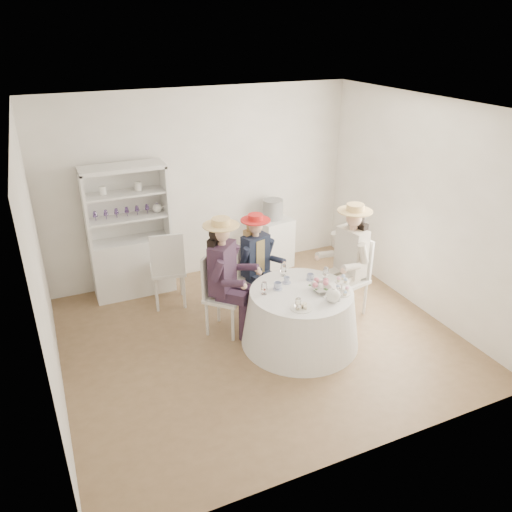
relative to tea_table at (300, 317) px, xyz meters
name	(u,v)px	position (x,y,z in m)	size (l,w,h in m)	color
ground	(259,337)	(-0.41, 0.26, -0.34)	(4.50, 4.50, 0.00)	brown
ceiling	(260,108)	(-0.41, 0.26, 2.36)	(4.50, 4.50, 0.00)	white
wall_back	(202,185)	(-0.41, 2.26, 1.01)	(4.50, 4.50, 0.00)	silver
wall_front	(368,327)	(-0.41, -1.74, 1.01)	(4.50, 4.50, 0.00)	silver
wall_left	(40,273)	(-2.66, 0.26, 1.01)	(4.50, 4.50, 0.00)	silver
wall_right	(422,207)	(1.84, 0.26, 1.01)	(4.50, 4.50, 0.00)	silver
tea_table	(300,317)	(0.00, 0.00, 0.00)	(1.39, 1.39, 0.68)	white
hutch	(131,250)	(-1.53, 2.03, 0.31)	(1.23, 0.79, 1.82)	silver
side_table	(272,242)	(0.61, 2.01, 0.05)	(0.50, 0.50, 0.77)	silver
hatbox	(273,209)	(0.61, 2.01, 0.58)	(0.30, 0.30, 0.30)	black
guest_left	(224,270)	(-0.72, 0.57, 0.50)	(0.63, 0.63, 1.48)	silver
guest_mid	(257,257)	(-0.16, 0.91, 0.41)	(0.50, 0.53, 1.32)	silver
guest_right	(350,254)	(0.86, 0.33, 0.51)	(0.60, 0.56, 1.50)	silver
spare_chair	(168,267)	(-1.19, 1.44, 0.24)	(0.52, 0.52, 1.08)	silver
teacup_a	(278,286)	(-0.23, 0.16, 0.38)	(0.10, 0.10, 0.08)	white
teacup_b	(287,280)	(-0.06, 0.25, 0.38)	(0.07, 0.07, 0.07)	white
teacup_c	(310,277)	(0.23, 0.21, 0.38)	(0.08, 0.08, 0.07)	white
flower_bowl	(322,289)	(0.20, -0.10, 0.37)	(0.23, 0.23, 0.06)	white
flower_arrangement	(319,283)	(0.20, -0.05, 0.42)	(0.17, 0.17, 0.06)	#E07087
table_teapot	(333,295)	(0.21, -0.33, 0.42)	(0.23, 0.17, 0.18)	white
sandwich_plate	(301,307)	(-0.18, -0.32, 0.36)	(0.24, 0.24, 0.05)	white
cupcake_stand	(342,287)	(0.39, -0.22, 0.42)	(0.22, 0.22, 0.21)	white
stemware_set	(302,285)	(0.00, 0.00, 0.42)	(0.90, 0.87, 0.15)	white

